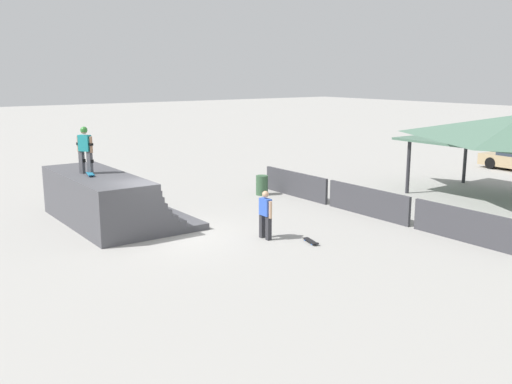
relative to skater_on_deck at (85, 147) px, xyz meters
name	(u,v)px	position (x,y,z in m)	size (l,w,h in m)	color
ground_plane	(167,236)	(3.16, 1.43, -2.71)	(160.00, 160.00, 0.00)	#A3A09B
quarter_pipe_ramp	(106,201)	(0.33, 0.52, -1.92)	(5.87, 3.79, 1.77)	#4C4C51
skater_on_deck	(85,147)	(0.00, 0.00, 0.00)	(0.67, 0.50, 1.64)	#4C4C51
skateboard_on_deck	(90,174)	(0.48, -0.04, -0.88)	(0.81, 0.37, 0.09)	blue
bystander_walking	(265,212)	(5.25, 3.87, -1.84)	(0.62, 0.21, 1.56)	#2D2D33
skateboard_on_ground	(311,241)	(6.46, 4.75, -2.65)	(0.82, 0.40, 0.09)	blue
barrier_fence	(367,202)	(5.04, 8.75, -2.18)	(12.30, 0.12, 1.05)	#3D3D42
trash_bin	(262,185)	(-0.23, 7.77, -2.28)	(0.52, 0.52, 0.85)	#385B3D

